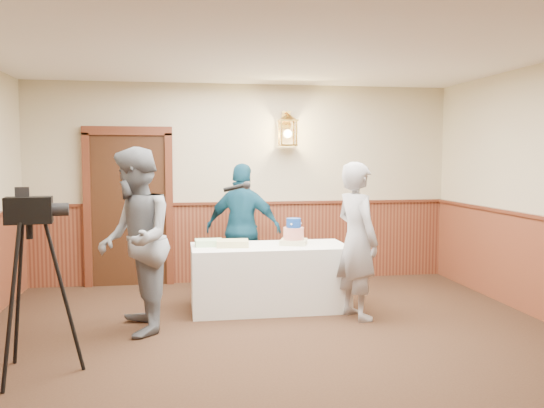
# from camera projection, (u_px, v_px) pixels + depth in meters

# --- Properties ---
(ground) EXTENTS (7.00, 7.00, 0.00)m
(ground) POSITION_uv_depth(u_px,v_px,m) (291.00, 367.00, 4.87)
(ground) COLOR #311D13
(ground) RESTS_ON ground
(room_shell) EXTENTS (6.02, 7.02, 2.81)m
(room_shell) POSITION_uv_depth(u_px,v_px,m) (276.00, 186.00, 5.18)
(room_shell) COLOR #BEAF8E
(room_shell) RESTS_ON ground
(display_table) EXTENTS (1.80, 0.80, 0.75)m
(display_table) POSITION_uv_depth(u_px,v_px,m) (269.00, 277.00, 6.73)
(display_table) COLOR white
(display_table) RESTS_ON ground
(tiered_cake) EXTENTS (0.38, 0.38, 0.31)m
(tiered_cake) POSITION_uv_depth(u_px,v_px,m) (294.00, 234.00, 6.76)
(tiered_cake) COLOR beige
(tiered_cake) RESTS_ON display_table
(sheet_cake_yellow) EXTENTS (0.38, 0.30, 0.07)m
(sheet_cake_yellow) POSITION_uv_depth(u_px,v_px,m) (232.00, 243.00, 6.61)
(sheet_cake_yellow) COLOR #D8D281
(sheet_cake_yellow) RESTS_ON display_table
(sheet_cake_green) EXTENTS (0.32, 0.26, 0.07)m
(sheet_cake_green) POSITION_uv_depth(u_px,v_px,m) (209.00, 243.00, 6.66)
(sheet_cake_green) COLOR #A9E6A2
(sheet_cake_green) RESTS_ON display_table
(interviewer) EXTENTS (1.59, 1.01, 1.88)m
(interviewer) POSITION_uv_depth(u_px,v_px,m) (135.00, 241.00, 5.76)
(interviewer) COLOR slate
(interviewer) RESTS_ON ground
(baker) EXTENTS (0.58, 0.72, 1.73)m
(baker) POSITION_uv_depth(u_px,v_px,m) (357.00, 240.00, 6.31)
(baker) COLOR #98989E
(baker) RESTS_ON ground
(assistant_p) EXTENTS (1.08, 0.76, 1.70)m
(assistant_p) POSITION_uv_depth(u_px,v_px,m) (243.00, 229.00, 7.43)
(assistant_p) COLOR navy
(assistant_p) RESTS_ON ground
(tv_camera_rig) EXTENTS (0.57, 0.53, 1.46)m
(tv_camera_rig) POSITION_uv_depth(u_px,v_px,m) (32.00, 296.00, 4.65)
(tv_camera_rig) COLOR black
(tv_camera_rig) RESTS_ON ground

